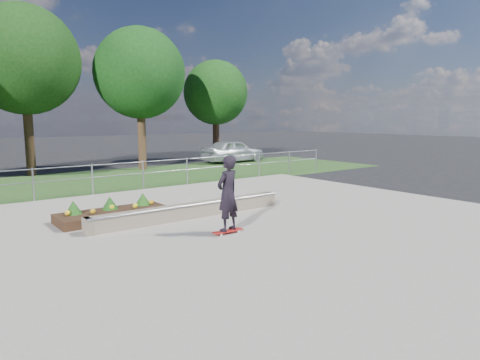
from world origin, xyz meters
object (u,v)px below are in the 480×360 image
at_px(planter_bed, 113,213).
at_px(parked_car, 233,151).
at_px(skateboarder, 228,194).
at_px(grind_ledge, 192,210).

relative_size(planter_bed, parked_car, 0.69).
distance_m(skateboarder, parked_car, 17.47).
bearing_deg(grind_ledge, parked_car, 48.93).
xyz_separation_m(planter_bed, parked_car, (12.21, 10.73, 0.49)).
height_order(planter_bed, parked_car, parked_car).
xyz_separation_m(grind_ledge, planter_bed, (-1.84, 1.17, -0.02)).
bearing_deg(skateboarder, planter_bed, 117.23).
distance_m(grind_ledge, parked_car, 15.79).
bearing_deg(skateboarder, parked_car, 52.79).
distance_m(planter_bed, skateboarder, 3.68).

